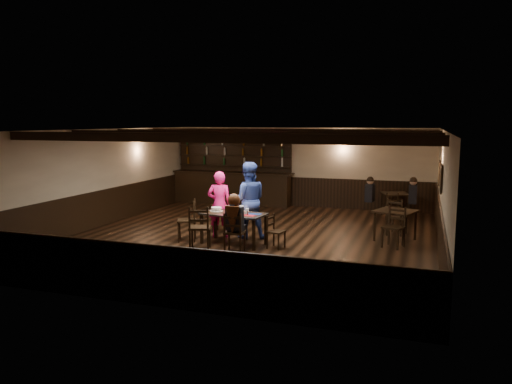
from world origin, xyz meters
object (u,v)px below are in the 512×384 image
(dining_table, at_px, (234,217))
(woman_pink, at_px, (220,204))
(man_blue, at_px, (248,200))
(chair_near_right, at_px, (234,230))
(chair_near_left, at_px, (199,225))
(cake, at_px, (216,209))
(bar_counter, at_px, (232,183))

(dining_table, xyz_separation_m, woman_pink, (-0.59, 0.55, 0.17))
(dining_table, height_order, man_blue, man_blue)
(chair_near_right, bearing_deg, dining_table, 111.35)
(dining_table, xyz_separation_m, chair_near_left, (-0.52, -0.81, -0.07))
(dining_table, bearing_deg, woman_pink, 137.12)
(chair_near_left, xyz_separation_m, cake, (0.02, 0.93, 0.20))
(chair_near_right, bearing_deg, chair_near_left, -179.08)
(bar_counter, bearing_deg, dining_table, -68.29)
(chair_near_left, xyz_separation_m, woman_pink, (-0.08, 1.36, 0.24))
(dining_table, relative_size, bar_counter, 0.37)
(chair_near_right, distance_m, man_blue, 1.58)
(cake, bearing_deg, dining_table, -13.80)
(chair_near_right, height_order, woman_pink, woman_pink)
(dining_table, height_order, chair_near_right, chair_near_right)
(dining_table, height_order, bar_counter, bar_counter)
(woman_pink, height_order, bar_counter, bar_counter)
(chair_near_left, xyz_separation_m, bar_counter, (-1.68, 6.33, 0.13))
(chair_near_left, bearing_deg, man_blue, 67.63)
(cake, height_order, bar_counter, bar_counter)
(dining_table, distance_m, chair_near_right, 0.86)
(man_blue, height_order, cake, man_blue)
(woman_pink, relative_size, man_blue, 0.88)
(bar_counter, bearing_deg, cake, -72.47)
(chair_near_left, height_order, woman_pink, woman_pink)
(man_blue, distance_m, bar_counter, 5.34)
(chair_near_left, xyz_separation_m, chair_near_right, (0.83, 0.01, -0.06))
(man_blue, relative_size, bar_counter, 0.44)
(man_blue, relative_size, cake, 6.17)
(chair_near_right, height_order, bar_counter, bar_counter)
(dining_table, bearing_deg, cake, 166.20)
(chair_near_right, relative_size, cake, 2.94)
(cake, relative_size, bar_counter, 0.07)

